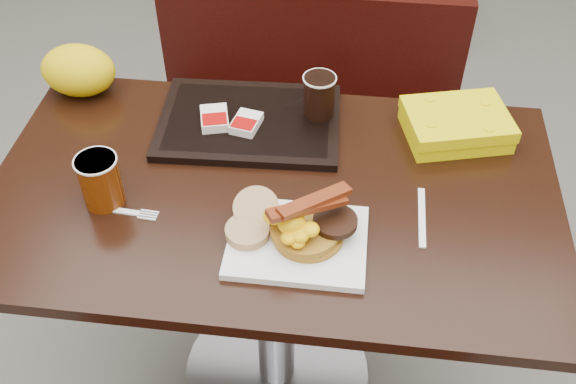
# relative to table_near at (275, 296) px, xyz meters

# --- Properties ---
(floor) EXTENTS (6.00, 7.00, 0.01)m
(floor) POSITION_rel_table_near_xyz_m (0.00, 0.00, -0.38)
(floor) COLOR slate
(floor) RESTS_ON ground
(table_near) EXTENTS (1.20, 0.70, 0.75)m
(table_near) POSITION_rel_table_near_xyz_m (0.00, 0.00, 0.00)
(table_near) COLOR black
(table_near) RESTS_ON floor
(bench_near_n) EXTENTS (1.00, 0.46, 0.72)m
(bench_near_n) POSITION_rel_table_near_xyz_m (0.00, 0.70, -0.02)
(bench_near_n) COLOR black
(bench_near_n) RESTS_ON floor
(platter) EXTENTS (0.27, 0.21, 0.02)m
(platter) POSITION_rel_table_near_xyz_m (0.07, -0.15, 0.38)
(platter) COLOR white
(platter) RESTS_ON table_near
(pancake_stack) EXTENTS (0.16, 0.16, 0.03)m
(pancake_stack) POSITION_rel_table_near_xyz_m (0.09, -0.14, 0.40)
(pancake_stack) COLOR #A0711A
(pancake_stack) RESTS_ON platter
(sausage_patty) EXTENTS (0.10, 0.10, 0.01)m
(sausage_patty) POSITION_rel_table_near_xyz_m (0.14, -0.12, 0.43)
(sausage_patty) COLOR black
(sausage_patty) RESTS_ON pancake_stack
(scrambled_eggs) EXTENTS (0.11, 0.10, 0.05)m
(scrambled_eggs) POSITION_rel_table_near_xyz_m (0.06, -0.16, 0.44)
(scrambled_eggs) COLOR #FFBF05
(scrambled_eggs) RESTS_ON pancake_stack
(bacon_strips) EXTENTS (0.17, 0.15, 0.01)m
(bacon_strips) POSITION_rel_table_near_xyz_m (0.08, -0.14, 0.47)
(bacon_strips) COLOR #451204
(bacon_strips) RESTS_ON scrambled_eggs
(muffin_bottom) EXTENTS (0.10, 0.10, 0.02)m
(muffin_bottom) POSITION_rel_table_near_xyz_m (-0.03, -0.15, 0.40)
(muffin_bottom) COLOR #A57E57
(muffin_bottom) RESTS_ON platter
(muffin_top) EXTENTS (0.09, 0.09, 0.05)m
(muffin_top) POSITION_rel_table_near_xyz_m (-0.02, -0.10, 0.41)
(muffin_top) COLOR #A57E57
(muffin_top) RESTS_ON platter
(coffee_cup_near) EXTENTS (0.11, 0.11, 0.11)m
(coffee_cup_near) POSITION_rel_table_near_xyz_m (-0.34, -0.08, 0.43)
(coffee_cup_near) COLOR #853604
(coffee_cup_near) RESTS_ON table_near
(fork) EXTENTS (0.14, 0.04, 0.00)m
(fork) POSITION_rel_table_near_xyz_m (-0.31, -0.10, 0.38)
(fork) COLOR white
(fork) RESTS_ON table_near
(knife) EXTENTS (0.01, 0.16, 0.00)m
(knife) POSITION_rel_table_near_xyz_m (0.31, -0.05, 0.38)
(knife) COLOR white
(knife) RESTS_ON table_near
(condiment_ketchup) EXTENTS (0.04, 0.03, 0.01)m
(condiment_ketchup) POSITION_rel_table_near_xyz_m (0.04, 0.08, 0.38)
(condiment_ketchup) COLOR #8C0504
(condiment_ketchup) RESTS_ON table_near
(tray) EXTENTS (0.43, 0.31, 0.02)m
(tray) POSITION_rel_table_near_xyz_m (-0.08, 0.20, 0.38)
(tray) COLOR black
(tray) RESTS_ON table_near
(hashbrown_sleeve_left) EXTENTS (0.08, 0.10, 0.02)m
(hashbrown_sleeve_left) POSITION_rel_table_near_xyz_m (-0.16, 0.18, 0.41)
(hashbrown_sleeve_left) COLOR silver
(hashbrown_sleeve_left) RESTS_ON tray
(hashbrown_sleeve_right) EXTENTS (0.07, 0.09, 0.02)m
(hashbrown_sleeve_right) POSITION_rel_table_near_xyz_m (-0.08, 0.17, 0.40)
(hashbrown_sleeve_right) COLOR silver
(hashbrown_sleeve_right) RESTS_ON tray
(coffee_cup_far) EXTENTS (0.08, 0.08, 0.10)m
(coffee_cup_far) POSITION_rel_table_near_xyz_m (0.07, 0.24, 0.44)
(coffee_cup_far) COLOR black
(coffee_cup_far) RESTS_ON tray
(clamshell) EXTENTS (0.26, 0.22, 0.06)m
(clamshell) POSITION_rel_table_near_xyz_m (0.39, 0.22, 0.41)
(clamshell) COLOR #D9C803
(clamshell) RESTS_ON table_near
(paper_bag) EXTENTS (0.20, 0.16, 0.12)m
(paper_bag) POSITION_rel_table_near_xyz_m (-0.51, 0.28, 0.44)
(paper_bag) COLOR #EDB807
(paper_bag) RESTS_ON table_near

